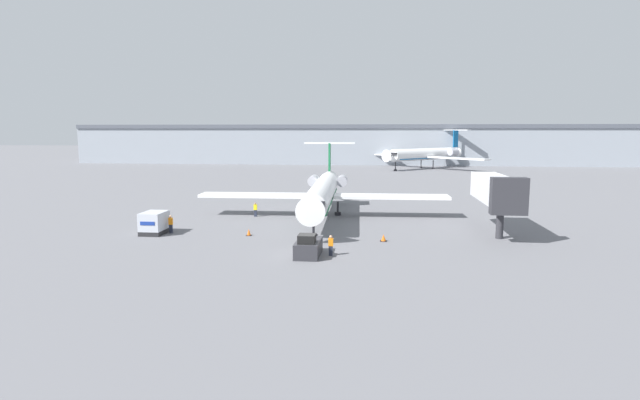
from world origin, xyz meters
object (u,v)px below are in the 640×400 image
at_px(worker_on_apron, 171,224).
at_px(traffic_cone_right, 384,238).
at_px(airplane_parked_far_left, 426,154).
at_px(luggage_cart, 154,223).
at_px(pushback_tug, 308,247).
at_px(worker_near_tug, 331,245).
at_px(worker_by_wing, 255,209).
at_px(jet_bridge, 496,190).
at_px(airplane_main, 323,191).
at_px(traffic_cone_left, 249,232).

bearing_deg(worker_on_apron, traffic_cone_right, -3.59).
bearing_deg(airplane_parked_far_left, luggage_cart, -111.00).
height_order(pushback_tug, worker_on_apron, pushback_tug).
bearing_deg(traffic_cone_right, worker_near_tug, -126.44).
relative_size(pushback_tug, worker_near_tug, 2.31).
height_order(worker_by_wing, airplane_parked_far_left, airplane_parked_far_left).
xyz_separation_m(worker_near_tug, worker_on_apron, (-17.03, 7.38, 0.08)).
relative_size(worker_on_apron, airplane_parked_far_left, 0.06).
height_order(worker_near_tug, jet_bridge, jet_bridge).
xyz_separation_m(airplane_main, traffic_cone_left, (-6.12, -12.07, -2.75)).
bearing_deg(worker_by_wing, worker_near_tug, -59.07).
bearing_deg(worker_near_tug, airplane_main, 98.07).
relative_size(worker_near_tug, jet_bridge, 0.14).
xyz_separation_m(pushback_tug, traffic_cone_right, (6.32, 6.23, -0.43)).
relative_size(traffic_cone_left, traffic_cone_right, 1.01).
xyz_separation_m(luggage_cart, worker_near_tug, (18.53, -6.85, -0.22)).
distance_m(pushback_tug, worker_on_apron, 16.95).
bearing_deg(luggage_cart, traffic_cone_right, -2.04).
height_order(airplane_main, airplane_parked_far_left, airplane_parked_far_left).
bearing_deg(pushback_tug, airplane_main, 92.53).
bearing_deg(airplane_main, traffic_cone_right, -61.41).
height_order(airplane_main, worker_near_tug, airplane_main).
bearing_deg(traffic_cone_left, airplane_parked_far_left, 74.33).
bearing_deg(pushback_tug, jet_bridge, 32.21).
bearing_deg(worker_near_tug, airplane_parked_far_left, 80.24).
relative_size(traffic_cone_left, jet_bridge, 0.06).
bearing_deg(worker_near_tug, luggage_cart, 159.71).
xyz_separation_m(traffic_cone_left, airplane_parked_far_left, (26.01, 92.72, 3.68)).
distance_m(worker_on_apron, traffic_cone_left, 8.22).
bearing_deg(traffic_cone_left, luggage_cart, -178.34).
xyz_separation_m(pushback_tug, traffic_cone_left, (-6.97, 7.33, -0.43)).
height_order(pushback_tug, airplane_parked_far_left, airplane_parked_far_left).
distance_m(worker_by_wing, traffic_cone_right, 19.52).
bearing_deg(worker_near_tug, worker_on_apron, 156.57).
relative_size(luggage_cart, traffic_cone_left, 4.48).
height_order(airplane_main, worker_on_apron, airplane_main).
distance_m(luggage_cart, traffic_cone_left, 9.73).
xyz_separation_m(luggage_cart, jet_bridge, (34.14, 3.95, 3.33)).
bearing_deg(traffic_cone_right, traffic_cone_left, 175.27).
xyz_separation_m(luggage_cart, worker_on_apron, (1.50, 0.53, -0.13)).
relative_size(luggage_cart, traffic_cone_right, 4.52).
xyz_separation_m(luggage_cart, airplane_parked_far_left, (35.70, 93.00, 2.87)).
bearing_deg(airplane_main, luggage_cart, -141.99).
xyz_separation_m(worker_by_wing, traffic_cone_left, (2.02, -11.00, -0.58)).
height_order(worker_by_wing, worker_on_apron, worker_on_apron).
bearing_deg(traffic_cone_left, pushback_tug, -46.44).
relative_size(airplane_main, jet_bridge, 2.54).
xyz_separation_m(pushback_tug, jet_bridge, (17.47, 11.01, 3.70)).
bearing_deg(pushback_tug, worker_near_tug, 6.19).
height_order(luggage_cart, worker_near_tug, luggage_cart).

